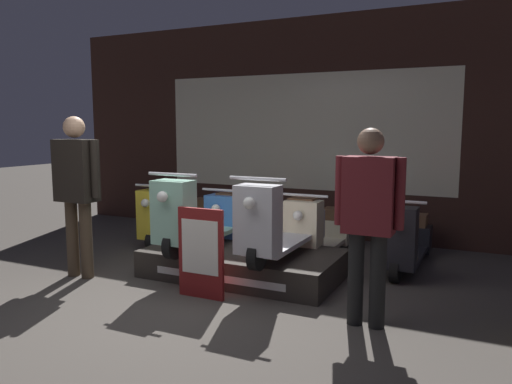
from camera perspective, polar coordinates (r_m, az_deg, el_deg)
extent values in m
plane|color=#423D38|center=(4.56, -11.77, -13.63)|extent=(30.00, 30.00, 0.00)
cube|color=#331E19|center=(7.50, 5.25, 7.24)|extent=(8.04, 0.08, 3.20)
cube|color=beige|center=(7.46, 5.13, 6.86)|extent=(4.42, 0.01, 1.70)
cube|color=#2D2823|center=(5.52, -1.46, -8.10)|extent=(2.09, 1.12, 0.29)
cube|color=silver|center=(5.05, -4.42, -9.80)|extent=(1.47, 0.01, 0.07)
cylinder|color=black|center=(5.15, -9.45, -6.02)|extent=(0.09, 0.29, 0.29)
cylinder|color=black|center=(6.22, -2.65, -3.59)|extent=(0.09, 0.29, 0.29)
cube|color=#8EC6AD|center=(5.68, -5.72, -4.80)|extent=(0.38, 1.20, 0.05)
cube|color=#8EC6AD|center=(5.10, -9.39, -2.29)|extent=(0.40, 0.26, 0.65)
cube|color=#8EC6AD|center=(6.19, -2.75, -2.95)|extent=(0.42, 0.30, 0.33)
cube|color=brown|center=(6.14, -2.80, -0.76)|extent=(0.30, 0.27, 0.15)
cylinder|color=silver|center=(5.05, -9.53, 1.99)|extent=(0.57, 0.03, 0.03)
sphere|color=white|center=(4.93, -10.66, -0.54)|extent=(0.11, 0.11, 0.11)
cylinder|color=black|center=(4.69, 0.10, -7.28)|extent=(0.09, 0.29, 0.29)
cylinder|color=black|center=(5.84, 5.54, -4.34)|extent=(0.09, 0.29, 0.29)
cube|color=#BCBCC1|center=(5.26, 3.12, -5.77)|extent=(0.38, 1.20, 0.05)
cube|color=#BCBCC1|center=(4.64, 0.21, -3.18)|extent=(0.40, 0.26, 0.65)
cube|color=#BCBCC1|center=(5.81, 5.47, -3.67)|extent=(0.42, 0.30, 0.33)
cube|color=brown|center=(5.76, 5.48, -1.34)|extent=(0.30, 0.27, 0.15)
cylinder|color=silver|center=(4.57, 0.18, 1.53)|extent=(0.57, 0.03, 0.03)
sphere|color=white|center=(4.44, -0.80, -1.28)|extent=(0.11, 0.11, 0.11)
cylinder|color=black|center=(6.73, -11.57, -5.42)|extent=(0.09, 0.29, 0.29)
cylinder|color=black|center=(7.77, -5.85, -3.57)|extent=(0.09, 0.29, 0.29)
cube|color=yellow|center=(7.24, -8.50, -4.52)|extent=(0.38, 1.20, 0.05)
cube|color=yellow|center=(6.68, -11.53, -2.56)|extent=(0.40, 0.26, 0.65)
cube|color=yellow|center=(7.74, -5.94, -3.06)|extent=(0.42, 0.30, 0.33)
cube|color=brown|center=(7.69, -5.99, -1.31)|extent=(0.30, 0.27, 0.15)
cylinder|color=silver|center=(6.62, -11.66, 0.69)|extent=(0.57, 0.03, 0.03)
sphere|color=white|center=(6.51, -12.55, -1.24)|extent=(0.11, 0.11, 0.11)
cylinder|color=black|center=(6.17, -3.81, -6.46)|extent=(0.09, 0.29, 0.29)
cylinder|color=black|center=(7.29, 1.16, -4.27)|extent=(0.09, 0.29, 0.29)
cube|color=#386BBC|center=(6.73, -1.12, -5.37)|extent=(0.38, 1.20, 0.05)
cube|color=#386BBC|center=(6.12, -3.74, -3.35)|extent=(0.40, 0.26, 0.65)
cube|color=#386BBC|center=(7.26, 1.09, -3.73)|extent=(0.42, 0.30, 0.33)
cube|color=brown|center=(7.21, 1.07, -1.87)|extent=(0.30, 0.27, 0.15)
cylinder|color=silver|center=(6.05, -3.80, 0.20)|extent=(0.57, 0.03, 0.03)
sphere|color=white|center=(5.93, -4.62, -1.93)|extent=(0.11, 0.11, 0.11)
cylinder|color=black|center=(5.75, 5.32, -7.53)|extent=(0.09, 0.29, 0.29)
cylinder|color=black|center=(6.93, 9.02, -4.98)|extent=(0.09, 0.29, 0.29)
cube|color=beige|center=(6.34, 7.35, -6.23)|extent=(0.38, 1.20, 0.05)
cube|color=beige|center=(5.69, 5.44, -4.20)|extent=(0.40, 0.26, 0.65)
cube|color=beige|center=(6.90, 8.98, -4.41)|extent=(0.42, 0.30, 0.33)
cube|color=brown|center=(6.85, 9.01, -2.46)|extent=(0.30, 0.27, 0.15)
cylinder|color=silver|center=(5.62, 5.46, -0.38)|extent=(0.57, 0.03, 0.03)
sphere|color=white|center=(5.49, 4.80, -2.70)|extent=(0.11, 0.11, 0.11)
cylinder|color=black|center=(5.49, 15.65, -8.51)|extent=(0.09, 0.29, 0.29)
cylinder|color=black|center=(6.72, 17.57, -5.64)|extent=(0.09, 0.29, 0.29)
cube|color=black|center=(6.11, 16.71, -7.03)|extent=(0.38, 1.20, 0.05)
cube|color=black|center=(5.43, 15.81, -5.02)|extent=(0.40, 0.26, 0.65)
cube|color=black|center=(6.69, 17.57, -5.06)|extent=(0.42, 0.30, 0.33)
cube|color=brown|center=(6.63, 17.64, -3.05)|extent=(0.30, 0.27, 0.15)
cylinder|color=silver|center=(5.36, 15.95, -1.03)|extent=(0.57, 0.03, 0.03)
sphere|color=white|center=(5.22, 15.54, -3.49)|extent=(0.11, 0.11, 0.11)
cylinder|color=#473828|center=(5.83, -20.24, -4.98)|extent=(0.13, 0.13, 0.83)
cylinder|color=#473828|center=(5.69, -18.83, -5.22)|extent=(0.13, 0.13, 0.83)
cube|color=black|center=(5.65, -19.88, 2.32)|extent=(0.44, 0.25, 0.66)
cylinder|color=black|center=(5.84, -21.70, 2.65)|extent=(0.08, 0.08, 0.61)
cylinder|color=black|center=(5.47, -17.96, 2.52)|extent=(0.08, 0.08, 0.61)
sphere|color=tan|center=(5.63, -20.09, 6.99)|extent=(0.23, 0.23, 0.23)
cylinder|color=black|center=(4.25, 11.32, -9.64)|extent=(0.13, 0.13, 0.78)
cylinder|color=black|center=(4.21, 13.73, -9.87)|extent=(0.13, 0.13, 0.78)
cube|color=#5B191E|center=(4.08, 12.80, -0.36)|extent=(0.40, 0.22, 0.62)
cylinder|color=#5B191E|center=(4.14, 9.57, 0.18)|extent=(0.08, 0.08, 0.57)
cylinder|color=#5B191E|center=(4.03, 16.14, -0.21)|extent=(0.08, 0.08, 0.57)
sphere|color=brown|center=(4.05, 12.98, 5.68)|extent=(0.21, 0.21, 0.21)
cube|color=maroon|center=(4.80, -6.31, -6.99)|extent=(0.48, 0.04, 0.87)
cube|color=white|center=(4.77, -6.45, -6.29)|extent=(0.40, 0.01, 0.52)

